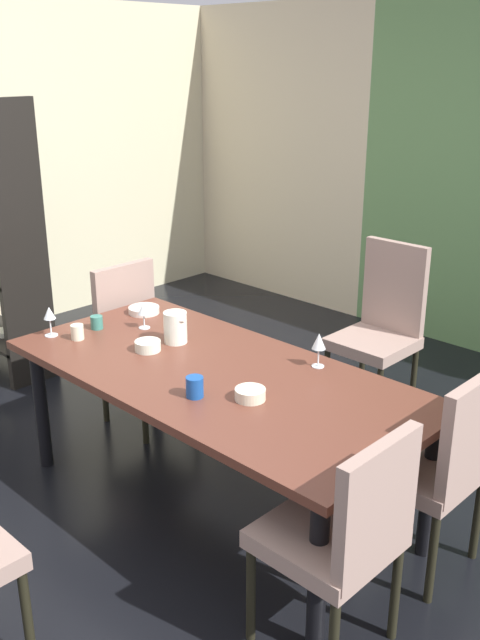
{
  "coord_description": "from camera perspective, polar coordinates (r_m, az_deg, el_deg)",
  "views": [
    {
      "loc": [
        2.4,
        -2.08,
        2.08
      ],
      "look_at": [
        0.09,
        0.29,
        0.85
      ],
      "focal_mm": 40.0,
      "sensor_mm": 36.0,
      "label": 1
    }
  ],
  "objects": [
    {
      "name": "ground_plane",
      "position": [
        3.8,
        -4.19,
        -13.01
      ],
      "size": [
        5.67,
        5.58,
        0.02
      ],
      "primitive_type": "cube",
      "color": "black"
    },
    {
      "name": "back_panel_interior",
      "position": [
        6.47,
        2.87,
        13.01
      ],
      "size": [
        1.98,
        0.1,
        2.51
      ],
      "primitive_type": "cube",
      "color": "beige",
      "rests_on": "ground_plane"
    },
    {
      "name": "dining_table",
      "position": [
        3.31,
        -2.02,
        -5.2
      ],
      "size": [
        2.05,
        0.97,
        0.72
      ],
      "color": "brown",
      "rests_on": "ground_plane"
    },
    {
      "name": "chair_right_far",
      "position": [
        3.08,
        15.61,
        -10.76
      ],
      "size": [
        0.44,
        0.44,
        0.93
      ],
      "rotation": [
        0.0,
        0.0,
        1.57
      ],
      "color": "gray",
      "rests_on": "ground_plane"
    },
    {
      "name": "chair_right_near",
      "position": [
        2.61,
        8.34,
        -16.4
      ],
      "size": [
        0.44,
        0.44,
        0.92
      ],
      "rotation": [
        0.0,
        0.0,
        1.57
      ],
      "color": "gray",
      "rests_on": "ground_plane"
    },
    {
      "name": "chair_head_far",
      "position": [
        4.39,
        11.29,
        -0.2
      ],
      "size": [
        0.44,
        0.45,
        1.04
      ],
      "rotation": [
        0.0,
        0.0,
        3.14
      ],
      "color": "gray",
      "rests_on": "ground_plane"
    },
    {
      "name": "chair_left_far",
      "position": [
        4.24,
        -8.1,
        -1.27
      ],
      "size": [
        0.45,
        0.44,
        0.94
      ],
      "rotation": [
        0.0,
        0.0,
        -1.57
      ],
      "color": "gray",
      "rests_on": "ground_plane"
    },
    {
      "name": "wine_glass_front",
      "position": [
        3.29,
        6.33,
        -1.79
      ],
      "size": [
        0.06,
        0.06,
        0.17
      ],
      "color": "silver",
      "rests_on": "dining_table"
    },
    {
      "name": "wine_glass_south",
      "position": [
        3.78,
        -7.73,
        0.81
      ],
      "size": [
        0.06,
        0.06,
        0.14
      ],
      "color": "silver",
      "rests_on": "dining_table"
    },
    {
      "name": "wine_glass_west",
      "position": [
        3.77,
        -15.0,
        0.42
      ],
      "size": [
        0.07,
        0.07,
        0.16
      ],
      "color": "silver",
      "rests_on": "dining_table"
    },
    {
      "name": "serving_bowl_center",
      "position": [
        3.01,
        0.82,
        -5.95
      ],
      "size": [
        0.13,
        0.13,
        0.05
      ],
      "primitive_type": "cylinder",
      "color": "beige",
      "rests_on": "dining_table"
    },
    {
      "name": "serving_bowl_near_shelf",
      "position": [
        3.52,
        -7.39,
        -2.05
      ],
      "size": [
        0.13,
        0.13,
        0.05
      ],
      "primitive_type": "cylinder",
      "color": "silver",
      "rests_on": "dining_table"
    },
    {
      "name": "serving_bowl_north",
      "position": [
        4.04,
        -7.69,
        0.8
      ],
      "size": [
        0.17,
        0.17,
        0.04
      ],
      "primitive_type": "cylinder",
      "color": "silver",
      "rests_on": "dining_table"
    },
    {
      "name": "cup_near_window",
      "position": [
        3.84,
        -11.39,
        -0.19
      ],
      "size": [
        0.06,
        0.06,
        0.07
      ],
      "primitive_type": "cylinder",
      "color": "#357669",
      "rests_on": "dining_table"
    },
    {
      "name": "cup_rear",
      "position": [
        3.72,
        -12.88,
        -0.95
      ],
      "size": [
        0.07,
        0.07,
        0.08
      ],
      "primitive_type": "cylinder",
      "color": "beige",
      "rests_on": "dining_table"
    },
    {
      "name": "cup_east",
      "position": [
        3.03,
        -3.64,
        -5.37
      ],
      "size": [
        0.08,
        0.08,
        0.09
      ],
      "primitive_type": "cylinder",
      "color": "#164696",
      "rests_on": "dining_table"
    },
    {
      "name": "pitcher_corner",
      "position": [
        3.58,
        -5.18,
        -0.57
      ],
      "size": [
        0.13,
        0.12,
        0.16
      ],
      "color": "silver",
      "rests_on": "dining_table"
    }
  ]
}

